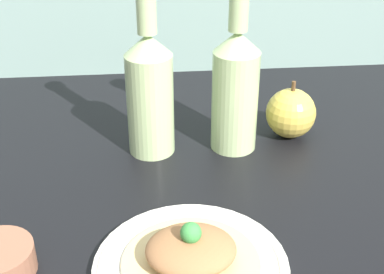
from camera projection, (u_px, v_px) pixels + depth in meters
The scene contains 6 objects.
ground_plane at pixel (197, 241), 69.65cm from camera, with size 180.00×110.00×4.00cm, color black.
plate at pixel (191, 267), 61.57cm from camera, with size 22.65×22.65×1.44cm.
plated_food at pixel (191, 252), 60.49cm from camera, with size 16.05×16.05×5.77cm.
cider_bottle_left at pixel (150, 88), 80.46cm from camera, with size 7.21×7.21×28.51cm.
cider_bottle_right at pixel (235, 85), 81.50cm from camera, with size 7.21×7.21×28.51cm.
apple at pixel (291, 113), 87.91cm from camera, with size 8.22×8.22×9.79cm.
Camera 1 is at (-5.55, -53.51, 44.26)cm, focal length 50.00 mm.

